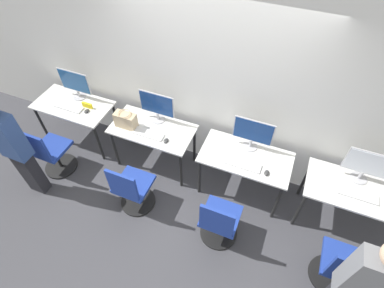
{
  "coord_description": "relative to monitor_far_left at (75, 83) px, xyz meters",
  "views": [
    {
      "loc": [
        0.93,
        -2.17,
        3.72
      ],
      "look_at": [
        0.0,
        0.12,
        0.9
      ],
      "focal_mm": 28.0,
      "sensor_mm": 36.0,
      "label": 1
    }
  ],
  "objects": [
    {
      "name": "ground_plane",
      "position": [
        2.01,
        -0.49,
        -1.01
      ],
      "size": [
        20.0,
        20.0,
        0.0
      ],
      "primitive_type": "plane",
      "color": "#3D3D42"
    },
    {
      "name": "wall_back",
      "position": [
        2.01,
        0.24,
        0.39
      ],
      "size": [
        12.0,
        0.05,
        2.8
      ],
      "color": "silver",
      "rests_on": "ground_plane"
    },
    {
      "name": "desk_far_left",
      "position": [
        0.0,
        -0.18,
        -0.35
      ],
      "size": [
        1.16,
        0.61,
        0.75
      ],
      "color": "silver",
      "rests_on": "ground_plane"
    },
    {
      "name": "monitor_far_left",
      "position": [
        0.0,
        0.0,
        0.0
      ],
      "size": [
        0.5,
        0.19,
        0.46
      ],
      "color": "#B2B2B7",
      "rests_on": "desk_far_left"
    },
    {
      "name": "keyboard_far_left",
      "position": [
        0.0,
        -0.26,
        -0.24
      ],
      "size": [
        0.44,
        0.14,
        0.02
      ],
      "color": "silver",
      "rests_on": "desk_far_left"
    },
    {
      "name": "mouse_far_left",
      "position": [
        0.3,
        -0.24,
        -0.24
      ],
      "size": [
        0.06,
        0.09,
        0.03
      ],
      "color": "#333333",
      "rests_on": "desk_far_left"
    },
    {
      "name": "office_chair_far_left",
      "position": [
        0.01,
        -0.88,
        -0.63
      ],
      "size": [
        0.48,
        0.48,
        0.92
      ],
      "color": "black",
      "rests_on": "ground_plane"
    },
    {
      "name": "person_far_left",
      "position": [
        -0.02,
        -1.24,
        -0.11
      ],
      "size": [
        0.36,
        0.22,
        1.65
      ],
      "color": "#232328",
      "rests_on": "ground_plane"
    },
    {
      "name": "desk_left",
      "position": [
        1.34,
        -0.18,
        -0.35
      ],
      "size": [
        1.16,
        0.61,
        0.75
      ],
      "color": "silver",
      "rests_on": "ground_plane"
    },
    {
      "name": "monitor_left",
      "position": [
        1.34,
        0.01,
        0.0
      ],
      "size": [
        0.5,
        0.19,
        0.46
      ],
      "color": "#B2B2B7",
      "rests_on": "desk_left"
    },
    {
      "name": "keyboard_left",
      "position": [
        1.34,
        -0.3,
        -0.24
      ],
      "size": [
        0.44,
        0.14,
        0.02
      ],
      "color": "silver",
      "rests_on": "desk_left"
    },
    {
      "name": "mouse_left",
      "position": [
        1.62,
        -0.33,
        -0.24
      ],
      "size": [
        0.06,
        0.09,
        0.03
      ],
      "color": "#333333",
      "rests_on": "desk_left"
    },
    {
      "name": "office_chair_left",
      "position": [
        1.41,
        -0.98,
        -0.63
      ],
      "size": [
        0.48,
        0.48,
        0.92
      ],
      "color": "black",
      "rests_on": "ground_plane"
    },
    {
      "name": "desk_right",
      "position": [
        2.67,
        -0.18,
        -0.35
      ],
      "size": [
        1.16,
        0.61,
        0.75
      ],
      "color": "silver",
      "rests_on": "ground_plane"
    },
    {
      "name": "monitor_right",
      "position": [
        2.67,
        0.01,
        0.0
      ],
      "size": [
        0.5,
        0.19,
        0.46
      ],
      "color": "#B2B2B7",
      "rests_on": "desk_right"
    },
    {
      "name": "keyboard_right",
      "position": [
        2.67,
        -0.32,
        -0.24
      ],
      "size": [
        0.44,
        0.14,
        0.02
      ],
      "color": "silver",
      "rests_on": "desk_right"
    },
    {
      "name": "mouse_right",
      "position": [
        2.97,
        -0.35,
        -0.24
      ],
      "size": [
        0.06,
        0.09,
        0.03
      ],
      "color": "#333333",
      "rests_on": "desk_right"
    },
    {
      "name": "office_chair_right",
      "position": [
        2.61,
        -0.99,
        -0.63
      ],
      "size": [
        0.48,
        0.48,
        0.92
      ],
      "color": "black",
      "rests_on": "ground_plane"
    },
    {
      "name": "desk_far_right",
      "position": [
        4.01,
        -0.18,
        -0.35
      ],
      "size": [
        1.16,
        0.61,
        0.75
      ],
      "color": "silver",
      "rests_on": "ground_plane"
    },
    {
      "name": "monitor_far_right",
      "position": [
        4.01,
        0.0,
        0.0
      ],
      "size": [
        0.5,
        0.19,
        0.46
      ],
      "color": "#B2B2B7",
      "rests_on": "desk_far_right"
    },
    {
      "name": "keyboard_far_right",
      "position": [
        4.01,
        -0.25,
        -0.24
      ],
      "size": [
        0.44,
        0.14,
        0.02
      ],
      "color": "silver",
      "rests_on": "desk_far_right"
    },
    {
      "name": "office_chair_far_right",
      "position": [
        4.0,
        -1.01,
        -0.63
      ],
      "size": [
        0.48,
        0.48,
        0.92
      ],
      "color": "black",
      "rests_on": "ground_plane"
    },
    {
      "name": "person_far_right",
      "position": [
        3.98,
        -1.38,
        -0.06
      ],
      "size": [
        0.36,
        0.23,
        1.73
      ],
      "color": "#232328",
      "rests_on": "ground_plane"
    },
    {
      "name": "handbag",
      "position": [
        0.99,
        -0.27,
        -0.14
      ],
      "size": [
        0.3,
        0.18,
        0.25
      ],
      "color": "tan",
      "rests_on": "desk_left"
    },
    {
      "name": "placard_far_left",
      "position": [
        0.26,
        -0.15,
        -0.21
      ],
      "size": [
        0.16,
        0.03,
        0.08
      ],
      "color": "yellow",
      "rests_on": "desk_far_left"
    }
  ]
}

